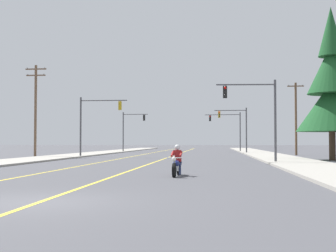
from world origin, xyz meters
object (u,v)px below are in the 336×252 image
object	(u,v)px
traffic_signal_near_right	(258,108)
traffic_signal_near_left	(94,117)
traffic_signal_mid_right	(237,123)
utility_pole_right_far	(296,117)
utility_pole_left_near	(36,107)
traffic_signal_mid_left	(130,126)
traffic_signal_far_right	(230,125)
conifer_tree_right_verge_near	(332,89)
motorcycle_with_rider	(177,163)

from	to	relation	value
traffic_signal_near_right	traffic_signal_near_left	distance (m)	19.34
traffic_signal_mid_right	utility_pole_right_far	xyz separation A→B (m)	(6.48, -7.25, 0.40)
utility_pole_left_near	traffic_signal_mid_right	bearing A→B (deg)	38.03
traffic_signal_mid_right	utility_pole_right_far	world-z (taller)	utility_pole_right_far
traffic_signal_mid_left	utility_pole_left_near	xyz separation A→B (m)	(-5.36, -24.12, 1.08)
traffic_signal_near_left	traffic_signal_far_right	bearing A→B (deg)	60.04
utility_pole_right_far	conifer_tree_right_verge_near	world-z (taller)	conifer_tree_right_verge_near
traffic_signal_near_right	traffic_signal_far_right	xyz separation A→B (m)	(-0.79, 37.12, 0.07)
motorcycle_with_rider	traffic_signal_near_right	bearing A→B (deg)	68.71
motorcycle_with_rider	traffic_signal_far_right	world-z (taller)	traffic_signal_far_right
motorcycle_with_rider	conifer_tree_right_verge_near	world-z (taller)	conifer_tree_right_verge_near
conifer_tree_right_verge_near	motorcycle_with_rider	bearing A→B (deg)	-122.12
traffic_signal_near_left	traffic_signal_mid_left	xyz separation A→B (m)	(-0.63, 23.40, -0.06)
traffic_signal_mid_right	conifer_tree_right_verge_near	xyz separation A→B (m)	(6.95, -21.50, 2.04)
traffic_signal_mid_right	traffic_signal_mid_left	bearing A→B (deg)	155.51
traffic_signal_far_right	conifer_tree_right_verge_near	world-z (taller)	conifer_tree_right_verge_near
utility_pole_right_far	traffic_signal_mid_left	bearing A→B (deg)	147.15
conifer_tree_right_verge_near	traffic_signal_near_right	bearing A→B (deg)	-138.71
utility_pole_left_near	conifer_tree_right_verge_near	xyz separation A→B (m)	(28.41, -4.71, 0.98)
traffic_signal_mid_right	traffic_signal_far_right	world-z (taller)	same
traffic_signal_mid_left	traffic_signal_near_left	bearing A→B (deg)	-88.47
motorcycle_with_rider	utility_pole_left_near	xyz separation A→B (m)	(-16.55, 23.61, 4.53)
utility_pole_left_near	traffic_signal_near_left	bearing A→B (deg)	6.84
traffic_signal_far_right	traffic_signal_near_right	bearing A→B (deg)	-88.78
traffic_signal_near_left	traffic_signal_near_right	bearing A→B (deg)	-36.27
motorcycle_with_rider	traffic_signal_mid_left	world-z (taller)	traffic_signal_mid_left
traffic_signal_near_right	traffic_signal_mid_right	bearing A→B (deg)	90.24
motorcycle_with_rider	conifer_tree_right_verge_near	size ratio (longest dim) A/B	0.16
utility_pole_left_near	motorcycle_with_rider	bearing A→B (deg)	-54.97
motorcycle_with_rider	utility_pole_right_far	size ratio (longest dim) A/B	0.26
motorcycle_with_rider	traffic_signal_mid_right	world-z (taller)	traffic_signal_mid_right
utility_pole_left_near	conifer_tree_right_verge_near	distance (m)	28.82
traffic_signal_mid_right	traffic_signal_near_right	bearing A→B (deg)	-89.76
traffic_signal_far_right	utility_pole_left_near	xyz separation A→B (m)	(-20.79, -26.39, 0.98)
traffic_signal_far_right	conifer_tree_right_verge_near	bearing A→B (deg)	-76.22
traffic_signal_mid_left	conifer_tree_right_verge_near	xyz separation A→B (m)	(23.06, -28.83, 2.06)
traffic_signal_near_right	conifer_tree_right_verge_near	bearing A→B (deg)	41.29
traffic_signal_near_left	traffic_signal_mid_left	world-z (taller)	same
traffic_signal_mid_left	conifer_tree_right_verge_near	world-z (taller)	conifer_tree_right_verge_near
traffic_signal_near_right	conifer_tree_right_verge_near	world-z (taller)	conifer_tree_right_verge_near
traffic_signal_mid_right	utility_pole_right_far	bearing A→B (deg)	-48.19
traffic_signal_far_right	utility_pole_left_near	bearing A→B (deg)	-128.22
motorcycle_with_rider	traffic_signal_far_right	distance (m)	50.31
motorcycle_with_rider	traffic_signal_mid_left	distance (m)	49.15
traffic_signal_near_left	traffic_signal_mid_left	distance (m)	23.41
motorcycle_with_rider	utility_pole_left_near	world-z (taller)	utility_pole_left_near
utility_pole_right_far	conifer_tree_right_verge_near	bearing A→B (deg)	-88.10
motorcycle_with_rider	traffic_signal_near_right	world-z (taller)	traffic_signal_near_right
traffic_signal_mid_right	traffic_signal_near_left	bearing A→B (deg)	-133.92
traffic_signal_near_right	utility_pole_left_near	distance (m)	24.11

